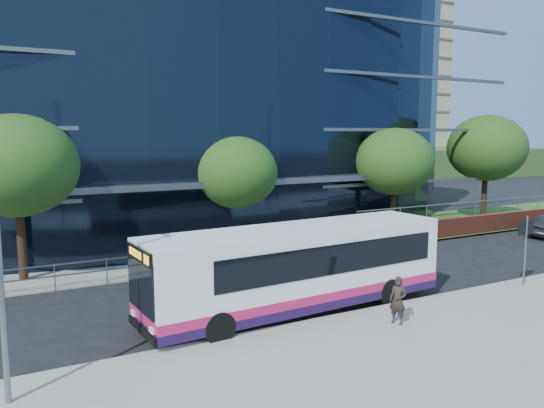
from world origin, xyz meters
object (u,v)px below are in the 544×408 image
tree_dist_f (416,148)px  pedestrian_b (398,301)px  street_sign (526,236)px  tree_dist_e (331,147)px  tree_far_d (487,148)px  city_bus (301,267)px  tree_far_b (236,173)px  tree_far_c (395,162)px  tree_far_a (17,166)px

tree_dist_f → pedestrian_b: 61.93m
street_sign → tree_dist_e: 45.99m
tree_far_d → tree_dist_f: 40.01m
tree_dist_f → city_bus: 61.23m
tree_dist_f → city_bus: size_ratio=0.54×
tree_far_b → city_bus: tree_far_b is taller
street_sign → tree_far_d: size_ratio=0.38×
tree_far_c → tree_dist_e: same height
tree_far_c → tree_dist_f: size_ratio=1.08×
street_sign → tree_far_b: size_ratio=0.46×
tree_far_a → tree_far_b: bearing=2.9°
tree_far_c → city_bus: 14.92m
tree_far_a → street_sign: bearing=-31.2°
tree_far_b → pedestrian_b: bearing=-89.5°
tree_far_d → tree_dist_e: tree_far_d is taller
tree_dist_e → tree_dist_f: size_ratio=1.08×
street_sign → tree_far_d: tree_far_d is taller
tree_far_d → city_bus: 23.20m
street_sign → pedestrian_b: 7.57m
tree_far_b → tree_far_d: 19.03m
tree_far_c → tree_dist_e: bearing=61.3°
tree_far_c → tree_far_d: bearing=6.3°
tree_dist_f → street_sign: bearing=-129.2°
street_sign → tree_dist_f: (35.50, 43.59, 2.06)m
street_sign → city_bus: bearing=168.4°
city_bus → tree_dist_e: bearing=50.7°
street_sign → pedestrian_b: (-7.40, -0.96, -1.23)m
tree_far_c → tree_dist_f: (33.00, 33.00, -0.33)m
tree_dist_f → tree_dist_e: bearing=-172.9°
tree_far_c → tree_far_d: (9.00, 1.00, 0.65)m
tree_dist_e → city_bus: tree_dist_e is taller
street_sign → pedestrian_b: bearing=-172.6°
tree_dist_f → pedestrian_b: (-42.90, -44.55, -3.29)m
tree_far_d → street_sign: bearing=-134.8°
tree_far_b → pedestrian_b: (0.10, -12.05, -3.29)m
tree_dist_f → city_bus: bearing=-137.0°
pedestrian_b → tree_far_b: bearing=155.3°
tree_far_a → city_bus: (8.23, -8.69, -3.27)m
tree_far_c → tree_far_a: bearing=180.0°
city_bus → tree_far_a: bearing=130.1°
tree_far_c → pedestrian_b: size_ratio=4.25×
tree_far_d → tree_dist_e: bearing=75.1°
tree_dist_f → city_bus: (-44.77, -41.69, -2.62)m
tree_far_a → tree_far_c: bearing=0.0°
street_sign → pedestrian_b: street_sign is taller
tree_far_a → pedestrian_b: bearing=-48.8°
street_sign → city_bus: city_bus is taller
tree_far_d → tree_dist_e: size_ratio=1.14×
tree_far_a → tree_far_d: 29.02m
tree_dist_e → street_sign: bearing=-115.1°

